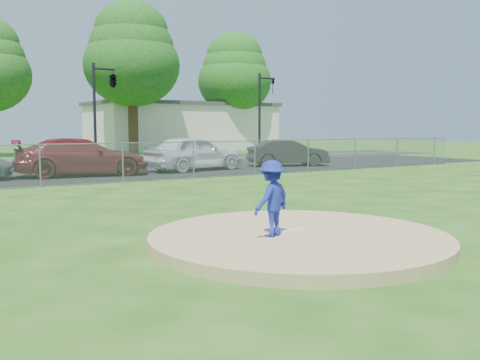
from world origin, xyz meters
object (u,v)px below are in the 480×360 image
object	(u,v)px
tree_right	(132,54)
traffic_signal_right	(262,108)
tree_far_right	(235,72)
parked_car_darkred	(82,157)
parked_car_pearl	(194,153)
parked_car_charcoal	(288,153)
pitcher	(272,198)
commercial_building	(181,126)
traffic_signal_center	(111,82)

from	to	relation	value
tree_right	traffic_signal_right	xyz separation A→B (m)	(5.24, -10.00, -4.29)
tree_far_right	parked_car_darkred	size ratio (longest dim) A/B	1.93
parked_car_pearl	parked_car_charcoal	distance (m)	5.63
tree_far_right	pitcher	xyz separation A→B (m)	(-20.54, -34.92, -6.19)
tree_far_right	parked_car_charcoal	bearing A→B (deg)	-113.65
traffic_signal_right	parked_car_charcoal	world-z (taller)	traffic_signal_right
parked_car_charcoal	commercial_building	bearing A→B (deg)	8.33
pitcher	parked_car_pearl	size ratio (longest dim) A/B	0.27
tree_right	traffic_signal_center	distance (m)	11.60
tree_right	parked_car_darkred	size ratio (longest dim) A/B	2.09
parked_car_darkred	parked_car_pearl	world-z (taller)	parked_car_pearl
commercial_building	tree_right	size ratio (longest dim) A/B	1.41
pitcher	tree_right	bearing A→B (deg)	-125.65
traffic_signal_right	parked_car_pearl	distance (m)	10.89
commercial_building	traffic_signal_right	xyz separation A→B (m)	(-1.76, -16.00, 1.20)
commercial_building	pitcher	world-z (taller)	commercial_building
parked_car_darkred	parked_car_charcoal	bearing A→B (deg)	-81.19
tree_right	traffic_signal_right	size ratio (longest dim) A/B	2.08
parked_car_darkred	parked_car_pearl	size ratio (longest dim) A/B	1.12
tree_right	tree_far_right	size ratio (longest dim) A/B	1.08
commercial_building	traffic_signal_right	distance (m)	16.14
tree_far_right	pitcher	world-z (taller)	tree_far_right
tree_right	parked_car_pearl	xyz separation A→B (m)	(-3.16, -16.46, -6.80)
traffic_signal_right	parked_car_charcoal	distance (m)	7.55
parked_car_pearl	traffic_signal_right	bearing A→B (deg)	-62.57
tree_right	pitcher	distance (m)	34.00
tree_far_right	parked_car_charcoal	size ratio (longest dim) A/B	2.51
tree_right	parked_car_pearl	bearing A→B (deg)	-100.88
commercial_building	parked_car_darkred	size ratio (longest dim) A/B	2.95
traffic_signal_right	traffic_signal_center	bearing A→B (deg)	-180.00
pitcher	parked_car_charcoal	world-z (taller)	pitcher
tree_right	tree_far_right	bearing A→B (deg)	15.26
commercial_building	traffic_signal_right	bearing A→B (deg)	-96.29
parked_car_darkred	parked_car_pearl	xyz separation A→B (m)	(5.40, 0.02, 0.04)
parked_car_pearl	parked_car_darkred	bearing A→B (deg)	80.12
tree_right	pitcher	xyz separation A→B (m)	(-9.54, -31.92, -6.78)
tree_far_right	parked_car_charcoal	xyz separation A→B (m)	(-8.54, -19.50, -6.34)
tree_right	traffic_signal_right	distance (m)	12.08
parked_car_darkred	tree_far_right	bearing A→B (deg)	-36.22
commercial_building	pitcher	distance (m)	41.39
traffic_signal_center	parked_car_darkred	bearing A→B (deg)	-118.62
pitcher	parked_car_darkred	world-z (taller)	parked_car_darkred
tree_right	traffic_signal_center	xyz separation A→B (m)	(-5.03, -10.00, -3.04)
tree_right	pitcher	bearing A→B (deg)	-106.65
tree_far_right	tree_right	bearing A→B (deg)	-164.74
parked_car_darkred	parked_car_charcoal	xyz separation A→B (m)	(11.03, -0.02, -0.10)
tree_right	parked_car_darkred	distance (m)	19.79
commercial_building	parked_car_pearl	bearing A→B (deg)	-114.35
tree_right	parked_car_charcoal	size ratio (longest dim) A/B	2.72
commercial_building	pitcher	size ratio (longest dim) A/B	12.29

